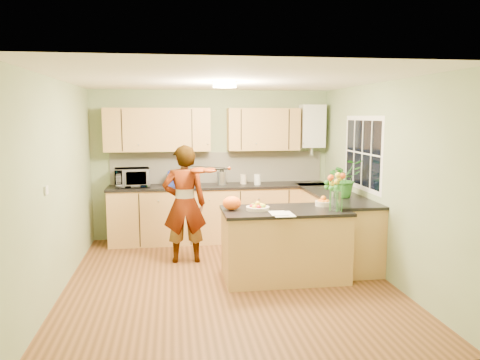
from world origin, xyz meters
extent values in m
plane|color=#533317|center=(0.00, 0.00, 0.00)|extent=(4.50, 4.50, 0.00)
cube|color=white|center=(0.00, 0.00, 2.50)|extent=(4.00, 4.50, 0.02)
cube|color=gray|center=(0.00, 2.25, 1.25)|extent=(4.00, 0.02, 2.50)
cube|color=gray|center=(0.00, -2.25, 1.25)|extent=(4.00, 0.02, 2.50)
cube|color=gray|center=(-2.00, 0.00, 1.25)|extent=(0.02, 4.50, 2.50)
cube|color=gray|center=(2.00, 0.00, 1.25)|extent=(0.02, 4.50, 2.50)
cube|color=tan|center=(0.10, 1.95, 0.45)|extent=(3.60, 0.60, 0.90)
cube|color=black|center=(0.10, 1.94, 0.92)|extent=(3.64, 0.62, 0.04)
cube|color=tan|center=(1.70, 0.85, 0.45)|extent=(0.60, 2.20, 0.90)
cube|color=black|center=(1.69, 0.85, 0.92)|extent=(0.62, 2.24, 0.04)
cube|color=beige|center=(0.10, 2.23, 1.20)|extent=(3.60, 0.02, 0.52)
cube|color=tan|center=(-0.90, 2.08, 1.85)|extent=(1.70, 0.34, 0.70)
cube|color=tan|center=(0.85, 2.08, 1.85)|extent=(1.20, 0.34, 0.70)
cube|color=white|center=(1.70, 2.09, 1.90)|extent=(0.40, 0.30, 0.72)
cylinder|color=#B3B4B8|center=(1.70, 2.09, 1.50)|extent=(0.06, 0.06, 0.20)
cube|color=white|center=(1.99, 0.60, 1.55)|extent=(0.01, 1.30, 1.05)
cube|color=black|center=(1.99, 0.60, 1.55)|extent=(0.01, 1.18, 0.92)
cube|color=white|center=(-1.99, -0.60, 1.30)|extent=(0.02, 0.09, 0.09)
cylinder|color=#FFEABF|center=(0.00, 0.30, 2.46)|extent=(0.30, 0.30, 0.06)
cylinder|color=white|center=(0.00, 0.30, 2.49)|extent=(0.10, 0.10, 0.02)
cube|color=tan|center=(0.72, -0.03, 0.43)|extent=(1.54, 0.77, 0.87)
cube|color=black|center=(0.72, -0.03, 0.89)|extent=(1.58, 0.81, 0.04)
cylinder|color=beige|center=(0.37, -0.03, 0.93)|extent=(0.29, 0.29, 0.04)
cylinder|color=beige|center=(1.27, 0.12, 0.94)|extent=(0.21, 0.21, 0.06)
cylinder|color=silver|center=(1.32, -0.21, 1.03)|extent=(0.12, 0.12, 0.24)
ellipsoid|color=#FF5E15|center=(0.05, 0.02, 0.99)|extent=(0.28, 0.25, 0.17)
cube|color=white|center=(0.62, -0.33, 0.91)|extent=(0.25, 0.33, 0.01)
imported|color=tan|center=(-0.51, 0.87, 0.84)|extent=(0.61, 0.40, 1.67)
imported|color=white|center=(-1.32, 1.95, 1.09)|extent=(0.58, 0.43, 0.30)
cube|color=navy|center=(-0.58, 1.97, 1.06)|extent=(0.34, 0.27, 0.24)
cylinder|color=#B3B4B8|center=(0.14, 1.98, 1.05)|extent=(0.16, 0.16, 0.22)
sphere|color=black|center=(0.14, 1.98, 1.20)|extent=(0.08, 0.08, 0.08)
cylinder|color=beige|center=(0.50, 2.00, 1.02)|extent=(0.12, 0.12, 0.16)
cylinder|color=white|center=(0.72, 1.89, 1.03)|extent=(0.15, 0.15, 0.17)
imported|color=#2F7A28|center=(1.70, 0.53, 1.21)|extent=(0.54, 0.49, 0.54)
camera|label=1|loc=(-0.67, -5.67, 2.07)|focal=35.00mm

